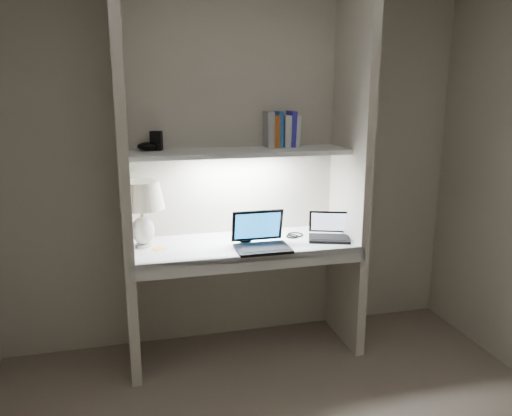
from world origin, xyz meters
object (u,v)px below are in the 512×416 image
object	(u,v)px
table_lamp	(142,203)
speaker	(248,225)
laptop_main	(261,240)
book_row	(281,130)
laptop_netbook	(329,232)

from	to	relation	value
table_lamp	speaker	world-z (taller)	table_lamp
laptop_main	speaker	bearing A→B (deg)	92.27
laptop_main	book_row	world-z (taller)	book_row
speaker	laptop_main	bearing A→B (deg)	-88.69
table_lamp	laptop_netbook	size ratio (longest dim) A/B	1.27
table_lamp	book_row	bearing A→B (deg)	7.99
table_lamp	laptop_main	xyz separation A→B (m)	(0.72, -0.21, -0.23)
laptop_netbook	speaker	bearing A→B (deg)	176.41
laptop_netbook	book_row	distance (m)	0.76
table_lamp	book_row	distance (m)	1.04
laptop_main	book_row	bearing A→B (deg)	56.21
laptop_main	table_lamp	bearing A→B (deg)	163.71
book_row	table_lamp	bearing A→B (deg)	-172.01
laptop_main	book_row	size ratio (longest dim) A/B	1.40
speaker	book_row	xyz separation A→B (m)	(0.24, 0.04, 0.64)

